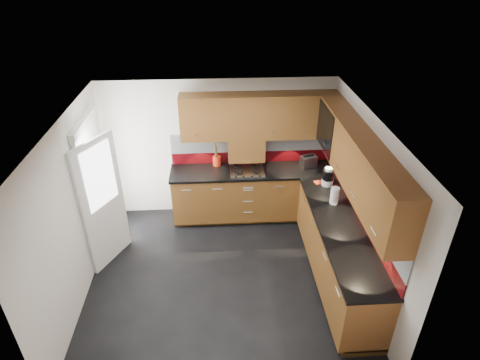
{
  "coord_description": "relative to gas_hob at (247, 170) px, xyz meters",
  "views": [
    {
      "loc": [
        -0.03,
        -4.3,
        4.2
      ],
      "look_at": [
        0.28,
        0.65,
        1.26
      ],
      "focal_mm": 30.0,
      "sensor_mm": 36.0,
      "label": 1
    }
  ],
  "objects": [
    {
      "name": "room",
      "position": [
        -0.45,
        -1.47,
        0.54
      ],
      "size": [
        4.0,
        3.8,
        2.64
      ],
      "color": "black"
    },
    {
      "name": "backsplash",
      "position": [
        0.83,
        -0.54,
        0.26
      ],
      "size": [
        2.7,
        3.2,
        0.54
      ],
      "color": "maroon",
      "rests_on": "countertop"
    },
    {
      "name": "base_cabinets",
      "position": [
        0.62,
        -0.75,
        -0.52
      ],
      "size": [
        2.7,
        3.2,
        0.95
      ],
      "color": "brown",
      "rests_on": "room"
    },
    {
      "name": "food_processor",
      "position": [
        1.22,
        -0.51,
        0.12
      ],
      "size": [
        0.18,
        0.18,
        0.3
      ],
      "color": "white",
      "rests_on": "countertop"
    },
    {
      "name": "paper_towel",
      "position": [
        1.19,
        -1.02,
        0.11
      ],
      "size": [
        0.16,
        0.16,
        0.26
      ],
      "primitive_type": "cylinder",
      "rotation": [
        0.0,
        0.0,
        0.42
      ],
      "color": "white",
      "rests_on": "countertop"
    },
    {
      "name": "glass_cabinet",
      "position": [
        1.26,
        -0.4,
        0.91
      ],
      "size": [
        0.32,
        0.8,
        0.66
      ],
      "color": "black",
      "rests_on": "room"
    },
    {
      "name": "gas_hob",
      "position": [
        0.0,
        0.0,
        0.0
      ],
      "size": [
        0.56,
        0.5,
        0.04
      ],
      "color": "silver",
      "rests_on": "countertop"
    },
    {
      "name": "utensil_pot",
      "position": [
        -0.49,
        0.23,
        0.09
      ],
      "size": [
        0.13,
        0.13,
        0.48
      ],
      "color": "red",
      "rests_on": "countertop"
    },
    {
      "name": "extractor_hood",
      "position": [
        -0.0,
        0.17,
        0.33
      ],
      "size": [
        0.6,
        0.33,
        0.4
      ],
      "primitive_type": "cube",
      "color": "brown",
      "rests_on": "room"
    },
    {
      "name": "upper_cabinets",
      "position": [
        0.78,
        -0.69,
        0.88
      ],
      "size": [
        2.5,
        3.2,
        0.72
      ],
      "color": "brown",
      "rests_on": "room"
    },
    {
      "name": "countertop",
      "position": [
        0.6,
        -0.77,
        -0.03
      ],
      "size": [
        2.72,
        3.22,
        0.04
      ],
      "color": "black",
      "rests_on": "base_cabinets"
    },
    {
      "name": "back_door",
      "position": [
        -2.23,
        -0.72,
        0.08
      ],
      "size": [
        0.42,
        1.19,
        2.04
      ],
      "color": "white",
      "rests_on": "room"
    },
    {
      "name": "toaster",
      "position": [
        1.05,
        0.11,
        0.08
      ],
      "size": [
        0.3,
        0.23,
        0.19
      ],
      "color": "silver",
      "rests_on": "countertop"
    },
    {
      "name": "orange_cloth",
      "position": [
        1.1,
        -0.44,
        -0.01
      ],
      "size": [
        0.15,
        0.14,
        0.01
      ],
      "primitive_type": "cube",
      "rotation": [
        0.0,
        0.0,
        0.29
      ],
      "color": "#F8411B",
      "rests_on": "countertop"
    }
  ]
}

